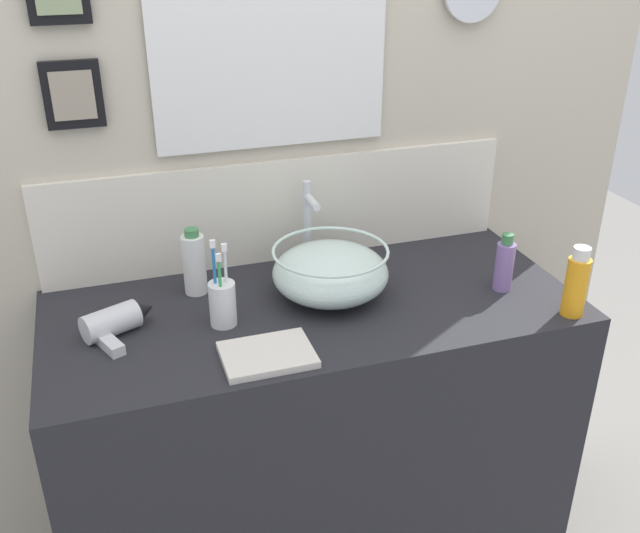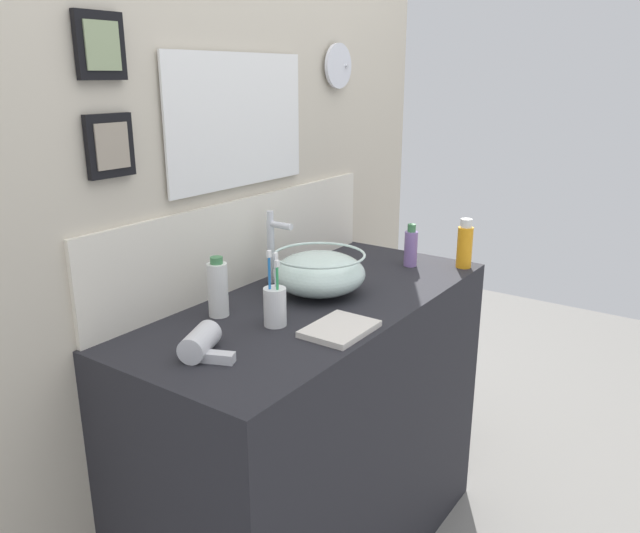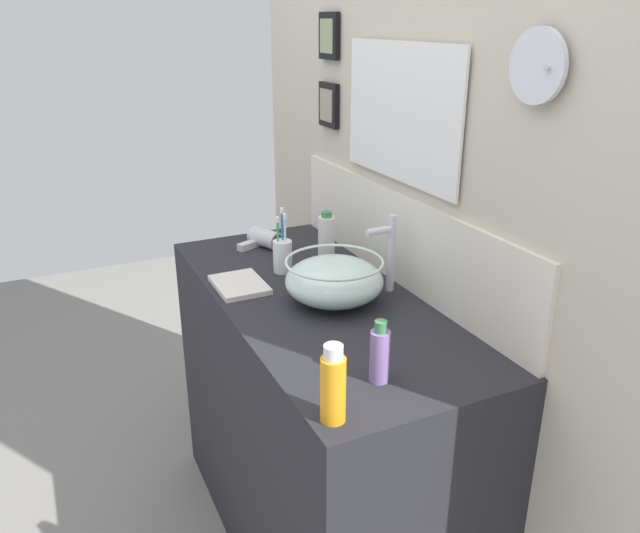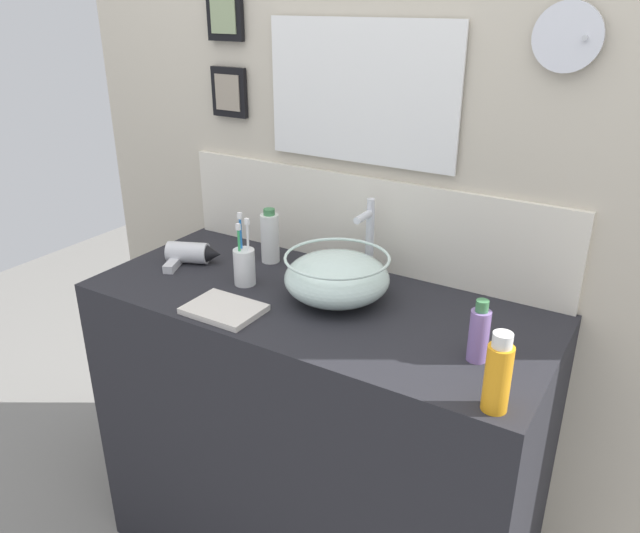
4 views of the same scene
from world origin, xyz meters
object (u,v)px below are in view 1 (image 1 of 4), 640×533
(spray_bottle, at_px, (504,265))
(lotion_bottle, at_px, (194,263))
(toothbrush_cup, at_px, (222,302))
(soap_dispenser, at_px, (576,284))
(glass_bowl_sink, at_px, (330,272))
(hair_drier, at_px, (117,321))
(hand_towel, at_px, (267,355))
(faucet, at_px, (308,220))

(spray_bottle, height_order, lotion_bottle, lotion_bottle)
(toothbrush_cup, xyz_separation_m, soap_dispenser, (0.78, -0.21, 0.02))
(glass_bowl_sink, xyz_separation_m, lotion_bottle, (-0.31, 0.12, 0.01))
(hair_drier, bearing_deg, spray_bottle, -5.08)
(glass_bowl_sink, height_order, spray_bottle, spray_bottle)
(lotion_bottle, bearing_deg, soap_dispenser, -25.03)
(lotion_bottle, bearing_deg, spray_bottle, -16.90)
(hair_drier, bearing_deg, hand_towel, -34.45)
(glass_bowl_sink, bearing_deg, lotion_bottle, 157.93)
(lotion_bottle, bearing_deg, hair_drier, -144.84)
(glass_bowl_sink, height_order, lotion_bottle, lotion_bottle)
(toothbrush_cup, relative_size, lotion_bottle, 1.24)
(glass_bowl_sink, xyz_separation_m, soap_dispenser, (0.51, -0.26, 0.01))
(hand_towel, bearing_deg, spray_bottle, 10.55)
(lotion_bottle, bearing_deg, hand_towel, -74.42)
(glass_bowl_sink, height_order, hair_drier, glass_bowl_sink)
(toothbrush_cup, distance_m, hand_towel, 0.18)
(hair_drier, bearing_deg, lotion_bottle, 35.16)
(faucet, distance_m, hand_towel, 0.46)
(hair_drier, height_order, lotion_bottle, lotion_bottle)
(faucet, distance_m, soap_dispenser, 0.67)
(spray_bottle, bearing_deg, toothbrush_cup, 175.98)
(hair_drier, xyz_separation_m, hand_towel, (0.29, -0.20, -0.02))
(hair_drier, height_order, hand_towel, hair_drier)
(toothbrush_cup, height_order, lotion_bottle, toothbrush_cup)
(hair_drier, bearing_deg, toothbrush_cup, -8.24)
(glass_bowl_sink, distance_m, hair_drier, 0.51)
(glass_bowl_sink, bearing_deg, spray_bottle, -12.92)
(glass_bowl_sink, bearing_deg, soap_dispenser, -26.75)
(toothbrush_cup, relative_size, spray_bottle, 1.40)
(spray_bottle, bearing_deg, soap_dispenser, -60.88)
(soap_dispenser, bearing_deg, hand_towel, 176.63)
(glass_bowl_sink, bearing_deg, toothbrush_cup, -170.12)
(soap_dispenser, relative_size, hand_towel, 0.89)
(faucet, relative_size, hair_drier, 1.33)
(hair_drier, relative_size, hand_towel, 0.92)
(glass_bowl_sink, relative_size, lotion_bottle, 1.66)
(spray_bottle, height_order, hand_towel, spray_bottle)
(faucet, relative_size, hand_towel, 1.22)
(glass_bowl_sink, bearing_deg, hand_towel, -134.89)
(faucet, distance_m, lotion_bottle, 0.32)
(faucet, relative_size, lotion_bottle, 1.38)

